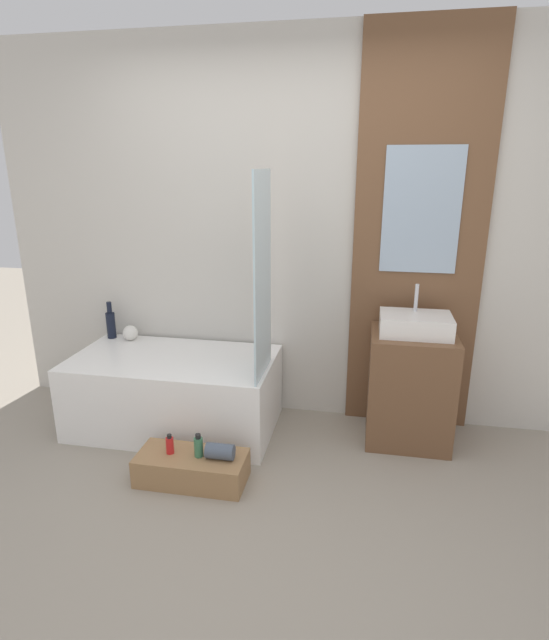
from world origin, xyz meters
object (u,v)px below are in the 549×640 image
wooden_step_bench (192,468)px  bottle_soap_secondary (199,446)px  sink (415,324)px  vase_round_light (130,333)px  vase_tall_dark (111,323)px  bottle_soap_primary (170,445)px  bathtub (175,392)px

wooden_step_bench → bottle_soap_secondary: 0.15m
sink → vase_round_light: (-2.02, 0.15, -0.23)m
vase_tall_dark → bottle_soap_secondary: (0.98, -0.90, -0.40)m
wooden_step_bench → sink: sink is taller
vase_round_light → bottle_soap_secondary: 1.24m
vase_tall_dark → bottle_soap_secondary: 1.39m
vase_round_light → bottle_soap_primary: vase_round_light is taller
bathtub → vase_tall_dark: bearing=153.8°
vase_round_light → bottle_soap_primary: bearing=-53.7°
vase_tall_dark → bottle_soap_primary: (0.81, -0.90, -0.41)m
vase_round_light → bottle_soap_primary: 1.14m
bathtub → sink: size_ratio=3.12×
vase_tall_dark → vase_round_light: size_ratio=2.51×
sink → vase_round_light: size_ratio=3.96×
wooden_step_bench → sink: size_ratio=1.43×
bathtub → bottle_soap_secondary: bearing=-57.9°
bottle_soap_secondary → vase_round_light: bearing=133.0°
vase_tall_dark → bottle_soap_primary: bearing=-48.1°
wooden_step_bench → vase_tall_dark: vase_tall_dark is taller
wooden_step_bench → bottle_soap_primary: bottle_soap_primary is taller
vase_round_light → bottle_soap_primary: size_ratio=0.93×
vase_tall_dark → vase_round_light: bearing=-7.9°
sink → vase_tall_dark: bearing=175.5°
sink → bottle_soap_secondary: size_ratio=3.14×
vase_tall_dark → bathtub: bearing=-26.2°
sink → wooden_step_bench: bearing=-149.8°
vase_tall_dark → sink: bearing=-4.5°
bathtub → sink: bearing=4.6°
wooden_step_bench → vase_round_light: vase_round_light is taller
wooden_step_bench → bottle_soap_primary: bearing=180.0°
bathtub → vase_round_light: bearing=148.1°
bathtub → vase_round_light: 0.60m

